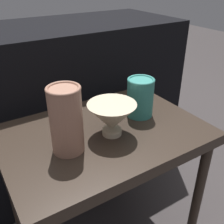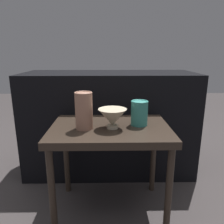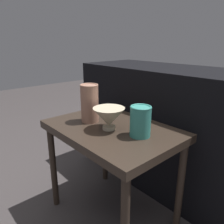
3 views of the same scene
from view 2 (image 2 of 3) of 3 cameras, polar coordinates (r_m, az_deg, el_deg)
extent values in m
plane|color=#383333|center=(1.50, -0.44, -23.97)|extent=(8.00, 8.00, 0.00)
cube|color=#2D231C|center=(1.23, -0.49, -4.63)|extent=(0.66, 0.46, 0.04)
cylinder|color=#2D231C|center=(1.22, -15.38, -19.96)|extent=(0.04, 0.04, 0.51)
cylinder|color=#2D231C|center=(1.23, 14.58, -19.73)|extent=(0.04, 0.04, 0.51)
cylinder|color=#2D231C|center=(1.55, -11.85, -11.66)|extent=(0.04, 0.04, 0.51)
cylinder|color=#2D231C|center=(1.55, 10.72, -11.52)|extent=(0.04, 0.04, 0.51)
cube|color=black|center=(1.78, -0.66, -2.65)|extent=(1.31, 0.50, 0.80)
cylinder|color=#C1B293|center=(1.19, 0.11, -3.84)|extent=(0.06, 0.06, 0.02)
cone|color=#C1B293|center=(1.18, 0.12, -1.34)|extent=(0.15, 0.15, 0.09)
cylinder|color=#996B56|center=(1.17, -7.35, 0.25)|extent=(0.09, 0.09, 0.20)
torus|color=#996B56|center=(1.15, -7.51, 4.97)|extent=(0.10, 0.10, 0.01)
cylinder|color=teal|center=(1.24, 7.14, -0.36)|extent=(0.09, 0.09, 0.14)
torus|color=teal|center=(1.22, 7.25, 2.72)|extent=(0.10, 0.10, 0.01)
camera|label=1|loc=(0.64, -37.24, 18.77)|focal=42.00mm
camera|label=3|loc=(0.91, 58.19, 8.86)|focal=35.00mm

